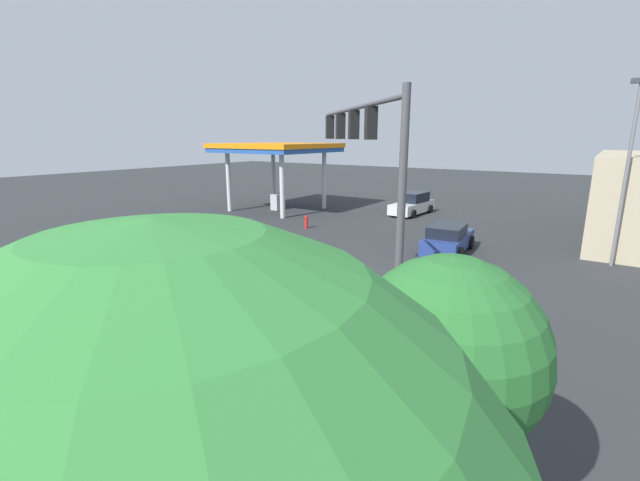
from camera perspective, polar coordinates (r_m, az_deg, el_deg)
ground_plane at (r=19.44m, az=0.00°, el=-4.17°), size 131.53×131.53×0.00m
crosswalk_markings at (r=15.13m, az=-13.35°, el=-9.89°), size 9.43×6.30×0.01m
traffic_signal_mast at (r=12.12m, az=5.85°, el=10.81°), size 5.73×5.73×7.02m
car_0 at (r=17.69m, az=-11.70°, el=-3.65°), size 4.71×2.26×1.74m
car_2 at (r=23.39m, az=16.66°, el=0.16°), size 2.33×4.63×1.53m
car_3 at (r=12.34m, az=-2.13°, el=-11.78°), size 1.98×4.18×1.46m
car_4 at (r=34.61m, az=12.24°, el=4.75°), size 2.21×4.96×1.71m
gas_station_canopy at (r=35.78m, az=-5.80°, el=11.86°), size 8.16×8.16×5.45m
pedestrian at (r=14.28m, az=-11.62°, el=-7.03°), size 0.38×0.26×1.74m
street_light_pole_a at (r=23.89m, az=35.90°, el=8.85°), size 0.80×0.36×8.42m
tree_corner_c at (r=5.95m, az=16.56°, el=-14.08°), size 2.53×2.53×4.53m
fire_hydrant at (r=28.54m, az=-1.85°, el=2.49°), size 0.22×0.22×0.86m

